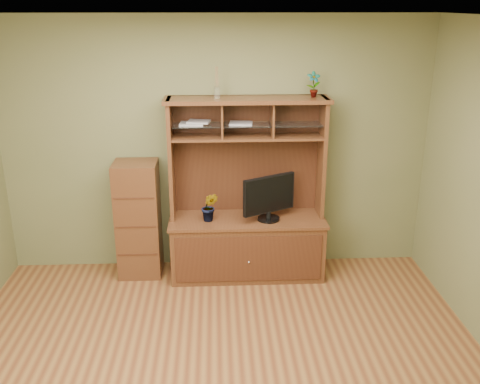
{
  "coord_description": "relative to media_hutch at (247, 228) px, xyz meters",
  "views": [
    {
      "loc": [
        -0.01,
        -3.5,
        2.79
      ],
      "look_at": [
        0.21,
        1.2,
        1.12
      ],
      "focal_mm": 40.0,
      "sensor_mm": 36.0,
      "label": 1
    }
  ],
  "objects": [
    {
      "name": "media_hutch",
      "position": [
        0.0,
        0.0,
        0.0
      ],
      "size": [
        1.66,
        0.61,
        1.9
      ],
      "color": "#462414",
      "rests_on": "room"
    },
    {
      "name": "side_cabinet",
      "position": [
        -1.15,
        0.05,
        0.1
      ],
      "size": [
        0.45,
        0.41,
        1.25
      ],
      "color": "#462414",
      "rests_on": "room"
    },
    {
      "name": "monitor",
      "position": [
        0.22,
        -0.08,
        0.38
      ],
      "size": [
        0.55,
        0.33,
        0.48
      ],
      "rotation": [
        0.0,
        0.0,
        0.49
      ],
      "color": "black",
      "rests_on": "media_hutch"
    },
    {
      "name": "reed_diffuser",
      "position": [
        -0.3,
        0.08,
        1.5
      ],
      "size": [
        0.06,
        0.06,
        0.31
      ],
      "color": "silver",
      "rests_on": "media_hutch"
    },
    {
      "name": "top_plant",
      "position": [
        0.66,
        0.08,
        1.51
      ],
      "size": [
        0.14,
        0.1,
        0.26
      ],
      "primitive_type": "imported",
      "rotation": [
        0.0,
        0.0,
        0.05
      ],
      "color": "#325C20",
      "rests_on": "media_hutch"
    },
    {
      "name": "room",
      "position": [
        -0.31,
        -1.73,
        0.83
      ],
      "size": [
        4.54,
        4.04,
        2.74
      ],
      "color": "brown",
      "rests_on": "ground"
    },
    {
      "name": "magazines",
      "position": [
        -0.37,
        0.08,
        1.13
      ],
      "size": [
        0.74,
        0.21,
        0.04
      ],
      "color": "#ABABB0",
      "rests_on": "media_hutch"
    },
    {
      "name": "orchid_plant",
      "position": [
        -0.39,
        -0.08,
        0.28
      ],
      "size": [
        0.2,
        0.17,
        0.31
      ],
      "primitive_type": "imported",
      "rotation": [
        0.0,
        0.0,
        -0.2
      ],
      "color": "#26541D",
      "rests_on": "media_hutch"
    }
  ]
}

